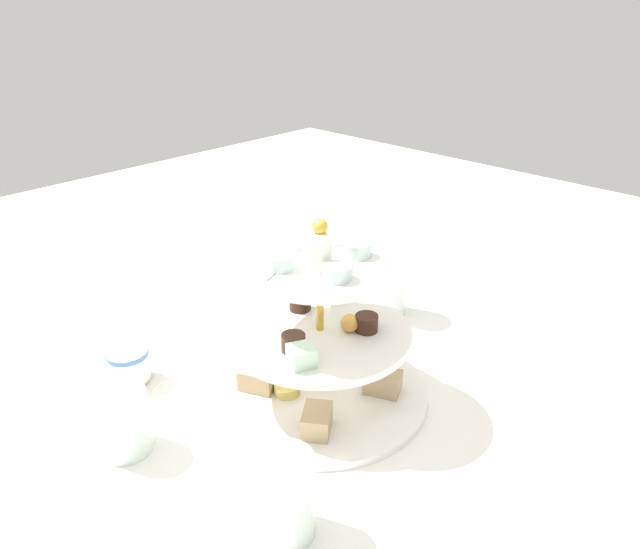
{
  "coord_description": "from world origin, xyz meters",
  "views": [
    {
      "loc": [
        0.5,
        0.47,
        0.52
      ],
      "look_at": [
        0.0,
        0.0,
        0.18
      ],
      "focal_mm": 34.33,
      "sensor_mm": 36.0,
      "label": 1
    }
  ],
  "objects_px": {
    "teacup_with_saucer": "(129,367)",
    "butter_knife_left": "(556,435)",
    "tiered_serving_stand": "(320,345)",
    "water_glass_mid_back": "(286,496)",
    "water_glass_short_left": "(123,421)",
    "butter_knife_right": "(213,308)",
    "water_glass_tall_right": "(387,282)"
  },
  "relations": [
    {
      "from": "water_glass_short_left",
      "to": "butter_knife_right",
      "type": "bearing_deg",
      "value": -144.25
    },
    {
      "from": "water_glass_short_left",
      "to": "butter_knife_right",
      "type": "relative_size",
      "value": 0.48
    },
    {
      "from": "tiered_serving_stand",
      "to": "water_glass_tall_right",
      "type": "height_order",
      "value": "tiered_serving_stand"
    },
    {
      "from": "water_glass_short_left",
      "to": "water_glass_mid_back",
      "type": "bearing_deg",
      "value": 101.99
    },
    {
      "from": "teacup_with_saucer",
      "to": "butter_knife_left",
      "type": "height_order",
      "value": "teacup_with_saucer"
    },
    {
      "from": "butter_knife_left",
      "to": "butter_knife_right",
      "type": "height_order",
      "value": "same"
    },
    {
      "from": "butter_knife_right",
      "to": "water_glass_mid_back",
      "type": "height_order",
      "value": "water_glass_mid_back"
    },
    {
      "from": "water_glass_mid_back",
      "to": "water_glass_short_left",
      "type": "bearing_deg",
      "value": -78.01
    },
    {
      "from": "water_glass_mid_back",
      "to": "butter_knife_left",
      "type": "bearing_deg",
      "value": 157.36
    },
    {
      "from": "water_glass_tall_right",
      "to": "water_glass_mid_back",
      "type": "xyz_separation_m",
      "value": [
        0.44,
        0.21,
        -0.01
      ]
    },
    {
      "from": "butter_knife_left",
      "to": "water_glass_mid_back",
      "type": "distance_m",
      "value": 0.36
    },
    {
      "from": "water_glass_tall_right",
      "to": "teacup_with_saucer",
      "type": "xyz_separation_m",
      "value": [
        0.41,
        -0.14,
        -0.03
      ]
    },
    {
      "from": "water_glass_tall_right",
      "to": "butter_knife_left",
      "type": "xyz_separation_m",
      "value": [
        0.1,
        0.35,
        -0.06
      ]
    },
    {
      "from": "teacup_with_saucer",
      "to": "butter_knife_right",
      "type": "bearing_deg",
      "value": -157.51
    },
    {
      "from": "butter_knife_right",
      "to": "tiered_serving_stand",
      "type": "bearing_deg",
      "value": 92.57
    },
    {
      "from": "tiered_serving_stand",
      "to": "butter_knife_left",
      "type": "relative_size",
      "value": 1.73
    },
    {
      "from": "tiered_serving_stand",
      "to": "water_glass_mid_back",
      "type": "relative_size",
      "value": 3.01
    },
    {
      "from": "water_glass_tall_right",
      "to": "tiered_serving_stand",
      "type": "bearing_deg",
      "value": 17.94
    },
    {
      "from": "water_glass_short_left",
      "to": "butter_knife_right",
      "type": "distance_m",
      "value": 0.36
    },
    {
      "from": "water_glass_short_left",
      "to": "butter_knife_right",
      "type": "height_order",
      "value": "water_glass_short_left"
    },
    {
      "from": "teacup_with_saucer",
      "to": "water_glass_mid_back",
      "type": "xyz_separation_m",
      "value": [
        0.03,
        0.35,
        0.02
      ]
    },
    {
      "from": "butter_knife_left",
      "to": "water_glass_short_left",
      "type": "bearing_deg",
      "value": 98.98
    },
    {
      "from": "tiered_serving_stand",
      "to": "water_glass_tall_right",
      "type": "relative_size",
      "value": 2.53
    },
    {
      "from": "butter_knife_left",
      "to": "water_glass_mid_back",
      "type": "height_order",
      "value": "water_glass_mid_back"
    },
    {
      "from": "water_glass_short_left",
      "to": "butter_knife_left",
      "type": "xyz_separation_m",
      "value": [
        -0.38,
        0.37,
        -0.04
      ]
    },
    {
      "from": "water_glass_tall_right",
      "to": "butter_knife_right",
      "type": "distance_m",
      "value": 0.3
    },
    {
      "from": "water_glass_mid_back",
      "to": "tiered_serving_stand",
      "type": "bearing_deg",
      "value": -144.83
    },
    {
      "from": "butter_knife_right",
      "to": "water_glass_tall_right",
      "type": "bearing_deg",
      "value": 142.95
    },
    {
      "from": "butter_knife_left",
      "to": "butter_knife_right",
      "type": "distance_m",
      "value": 0.59
    },
    {
      "from": "tiered_serving_stand",
      "to": "butter_knife_right",
      "type": "xyz_separation_m",
      "value": [
        -0.05,
        -0.3,
        -0.08
      ]
    },
    {
      "from": "tiered_serving_stand",
      "to": "water_glass_mid_back",
      "type": "distance_m",
      "value": 0.23
    },
    {
      "from": "tiered_serving_stand",
      "to": "butter_knife_left",
      "type": "height_order",
      "value": "tiered_serving_stand"
    }
  ]
}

